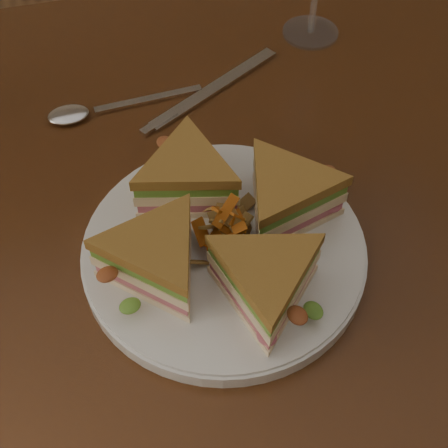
# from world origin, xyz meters

# --- Properties ---
(ground) EXTENTS (6.00, 6.00, 0.00)m
(ground) POSITION_xyz_m (0.00, 0.00, 0.00)
(ground) COLOR brown
(ground) RESTS_ON ground
(table) EXTENTS (1.20, 0.80, 0.75)m
(table) POSITION_xyz_m (0.00, 0.00, 0.65)
(table) COLOR #32190B
(table) RESTS_ON ground
(plate) EXTENTS (0.27, 0.27, 0.02)m
(plate) POSITION_xyz_m (0.05, -0.08, 0.76)
(plate) COLOR silver
(plate) RESTS_ON table
(sandwich_wedges) EXTENTS (0.28, 0.28, 0.06)m
(sandwich_wedges) POSITION_xyz_m (0.05, -0.08, 0.80)
(sandwich_wedges) COLOR #FFE7BC
(sandwich_wedges) RESTS_ON plate
(crisps_mound) EXTENTS (0.09, 0.09, 0.05)m
(crisps_mound) POSITION_xyz_m (0.05, -0.08, 0.79)
(crisps_mound) COLOR #C66219
(crisps_mound) RESTS_ON plate
(spoon) EXTENTS (0.18, 0.03, 0.01)m
(spoon) POSITION_xyz_m (-0.05, 0.15, 0.75)
(spoon) COLOR silver
(spoon) RESTS_ON table
(knife) EXTENTS (0.19, 0.12, 0.00)m
(knife) POSITION_xyz_m (0.09, 0.15, 0.75)
(knife) COLOR silver
(knife) RESTS_ON table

